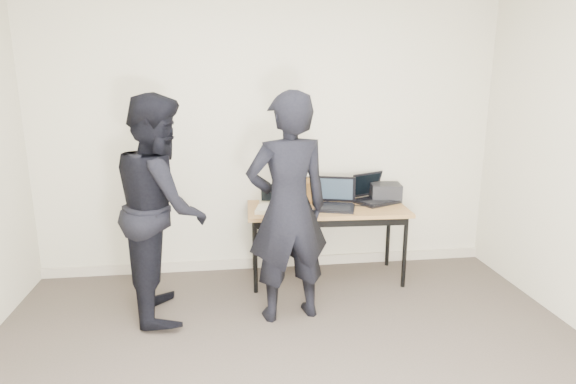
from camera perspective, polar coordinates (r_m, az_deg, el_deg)
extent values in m
cube|color=beige|center=(4.74, -2.26, 6.58)|extent=(4.50, 0.05, 2.70)
cube|color=olive|center=(4.58, 4.64, -2.00)|extent=(1.53, 0.71, 0.03)
cylinder|color=black|center=(4.38, -3.90, -7.70)|extent=(0.04, 0.04, 0.68)
cylinder|color=black|center=(4.61, 13.66, -6.96)|extent=(0.04, 0.04, 0.68)
cylinder|color=black|center=(4.88, -4.02, -5.42)|extent=(0.04, 0.04, 0.68)
cylinder|color=black|center=(5.08, 11.78, -4.88)|extent=(0.04, 0.04, 0.68)
cube|color=black|center=(4.32, 5.24, -3.76)|extent=(1.40, 0.08, 0.06)
cube|color=beige|center=(4.41, -1.76, -2.08)|extent=(0.35, 0.32, 0.04)
cube|color=beige|center=(4.38, -1.81, -1.92)|extent=(0.27, 0.19, 0.01)
cube|color=beige|center=(4.52, -1.54, -0.08)|extent=(0.31, 0.12, 0.21)
cube|color=black|center=(4.51, -1.56, -0.09)|extent=(0.26, 0.09, 0.17)
cube|color=beige|center=(4.53, -1.56, -1.43)|extent=(0.27, 0.08, 0.02)
cube|color=black|center=(4.50, 5.52, -1.91)|extent=(0.43, 0.37, 0.02)
cube|color=black|center=(4.46, 5.50, -1.83)|extent=(0.33, 0.24, 0.01)
cube|color=black|center=(4.63, 5.73, 0.34)|extent=(0.37, 0.19, 0.26)
cube|color=#26333F|center=(4.62, 5.72, 0.35)|extent=(0.32, 0.15, 0.21)
cube|color=black|center=(4.63, 5.66, -1.30)|extent=(0.32, 0.11, 0.02)
cube|color=black|center=(4.78, 10.50, -1.14)|extent=(0.46, 0.41, 0.03)
cube|color=black|center=(4.75, 10.78, -1.04)|extent=(0.35, 0.27, 0.01)
cube|color=black|center=(4.87, 9.13, 0.88)|extent=(0.38, 0.25, 0.26)
cube|color=black|center=(4.86, 9.20, 0.89)|extent=(0.32, 0.21, 0.21)
cube|color=black|center=(4.87, 9.39, -0.65)|extent=(0.31, 0.16, 0.02)
cube|color=brown|center=(4.72, 1.98, 0.24)|extent=(0.38, 0.21, 0.24)
cube|color=brown|center=(4.64, 2.20, 1.28)|extent=(0.37, 0.12, 0.07)
cube|color=brown|center=(4.77, 3.81, 0.13)|extent=(0.03, 0.10, 0.02)
ellipsoid|color=white|center=(4.69, 2.35, 2.21)|extent=(0.14, 0.11, 0.08)
cube|color=black|center=(4.88, 11.47, 0.01)|extent=(0.32, 0.28, 0.17)
cube|color=black|center=(4.36, 2.30, -2.36)|extent=(0.08, 0.05, 0.03)
cube|color=black|center=(4.75, 10.72, -1.35)|extent=(0.14, 0.23, 0.01)
cube|color=silver|center=(4.41, 2.23, -2.29)|extent=(0.24, 0.15, 0.01)
cube|color=silver|center=(4.45, 5.08, -2.16)|extent=(0.21, 0.14, 0.01)
cube|color=black|center=(4.81, 5.97, -0.97)|extent=(0.25, 0.04, 0.01)
cube|color=black|center=(4.47, -0.58, -2.07)|extent=(0.27, 0.21, 0.01)
cube|color=black|center=(4.64, 8.30, -1.62)|extent=(0.31, 0.14, 0.01)
imported|color=black|center=(3.77, 0.01, -2.00)|extent=(0.74, 0.56, 1.84)
imported|color=black|center=(4.00, -14.75, -1.71)|extent=(0.81, 0.97, 1.81)
cube|color=#B1A693|center=(5.03, -2.08, -8.32)|extent=(4.50, 0.03, 0.10)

